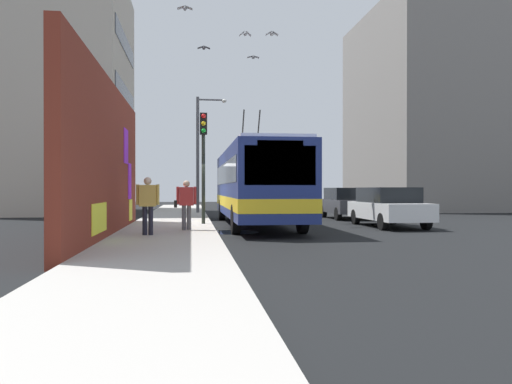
# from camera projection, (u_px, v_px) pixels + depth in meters

# --- Properties ---
(ground_plane) EXTENTS (80.00, 80.00, 0.00)m
(ground_plane) POSITION_uv_depth(u_px,v_px,m) (212.00, 226.00, 20.72)
(ground_plane) COLOR black
(sidewalk_slab) EXTENTS (48.00, 3.20, 0.15)m
(sidewalk_slab) POSITION_uv_depth(u_px,v_px,m) (172.00, 225.00, 20.52)
(sidewalk_slab) COLOR #ADA8A0
(sidewalk_slab) RESTS_ON ground_plane
(graffiti_wall) EXTENTS (12.66, 0.32, 4.78)m
(graffiti_wall) POSITION_uv_depth(u_px,v_px,m) (108.00, 161.00, 15.67)
(graffiti_wall) COLOR maroon
(graffiti_wall) RESTS_ON ground_plane
(building_far_left) EXTENTS (10.52, 8.38, 14.81)m
(building_far_left) POSITION_uv_depth(u_px,v_px,m) (58.00, 96.00, 32.36)
(building_far_left) COLOR #B2A899
(building_far_left) RESTS_ON ground_plane
(building_far_right) EXTENTS (13.45, 9.31, 14.80)m
(building_far_right) POSITION_uv_depth(u_px,v_px,m) (428.00, 111.00, 38.80)
(building_far_right) COLOR gray
(building_far_right) RESTS_ON ground_plane
(city_bus) EXTENTS (12.06, 2.56, 4.97)m
(city_bus) POSITION_uv_depth(u_px,v_px,m) (255.00, 183.00, 21.14)
(city_bus) COLOR navy
(city_bus) RESTS_ON ground_plane
(parked_car_white) EXTENTS (4.79, 1.89, 1.58)m
(parked_car_white) POSITION_uv_depth(u_px,v_px,m) (388.00, 206.00, 20.50)
(parked_car_white) COLOR white
(parked_car_white) RESTS_ON ground_plane
(parked_car_dark_gray) EXTENTS (4.09, 1.86, 1.58)m
(parked_car_dark_gray) POSITION_uv_depth(u_px,v_px,m) (346.00, 202.00, 26.09)
(parked_car_dark_gray) COLOR #38383D
(parked_car_dark_gray) RESTS_ON ground_plane
(pedestrian_at_curb) EXTENTS (0.22, 0.74, 1.65)m
(pedestrian_at_curb) POSITION_uv_depth(u_px,v_px,m) (186.00, 201.00, 17.10)
(pedestrian_at_curb) COLOR #595960
(pedestrian_at_curb) RESTS_ON sidewalk_slab
(pedestrian_near_wall) EXTENTS (0.23, 0.69, 1.72)m
(pedestrian_near_wall) POSITION_uv_depth(u_px,v_px,m) (148.00, 201.00, 15.21)
(pedestrian_near_wall) COLOR #1E1E2D
(pedestrian_near_wall) RESTS_ON sidewalk_slab
(traffic_light) EXTENTS (0.49, 0.28, 4.36)m
(traffic_light) POSITION_uv_depth(u_px,v_px,m) (203.00, 149.00, 20.03)
(traffic_light) COLOR #2D382D
(traffic_light) RESTS_ON sidewalk_slab
(street_lamp) EXTENTS (0.44, 1.77, 6.72)m
(street_lamp) POSITION_uv_depth(u_px,v_px,m) (201.00, 146.00, 29.76)
(street_lamp) COLOR #4C4C51
(street_lamp) RESTS_ON sidewalk_slab
(flying_pigeons) EXTENTS (4.87, 4.06, 0.69)m
(flying_pigeons) POSITION_uv_depth(u_px,v_px,m) (233.00, 38.00, 21.54)
(flying_pigeons) COLOR gray
(curbside_puddle) EXTENTS (1.90, 1.90, 0.00)m
(curbside_puddle) POSITION_uv_depth(u_px,v_px,m) (232.00, 232.00, 17.98)
(curbside_puddle) COLOR black
(curbside_puddle) RESTS_ON ground_plane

